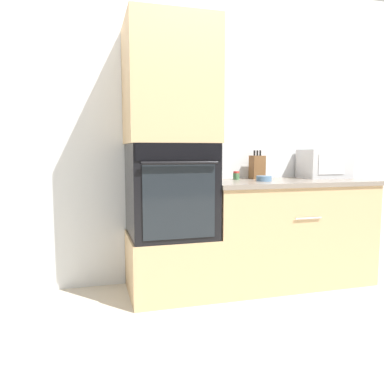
{
  "coord_description": "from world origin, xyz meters",
  "views": [
    {
      "loc": [
        -0.92,
        -2.46,
        1.1
      ],
      "look_at": [
        -0.17,
        0.21,
        0.8
      ],
      "focal_mm": 35.0,
      "sensor_mm": 36.0,
      "label": 1
    }
  ],
  "objects_px": {
    "microwave": "(324,164)",
    "knife_block": "(257,167)",
    "condiment_jar_mid": "(215,177)",
    "condiment_jar_near": "(236,176)",
    "wall_oven": "(170,190)",
    "bowl": "(264,178)"
  },
  "relations": [
    {
      "from": "microwave",
      "to": "condiment_jar_mid",
      "type": "distance_m",
      "value": 1.06
    },
    {
      "from": "knife_block",
      "to": "condiment_jar_mid",
      "type": "height_order",
      "value": "knife_block"
    },
    {
      "from": "microwave",
      "to": "knife_block",
      "type": "bearing_deg",
      "value": 175.22
    },
    {
      "from": "microwave",
      "to": "bowl",
      "type": "xyz_separation_m",
      "value": [
        -0.68,
        -0.19,
        -0.11
      ]
    },
    {
      "from": "knife_block",
      "to": "condiment_jar_mid",
      "type": "relative_size",
      "value": 3.77
    },
    {
      "from": "knife_block",
      "to": "condiment_jar_mid",
      "type": "distance_m",
      "value": 0.45
    },
    {
      "from": "condiment_jar_mid",
      "to": "wall_oven",
      "type": "bearing_deg",
      "value": -169.56
    },
    {
      "from": "wall_oven",
      "to": "bowl",
      "type": "height_order",
      "value": "wall_oven"
    },
    {
      "from": "condiment_jar_near",
      "to": "microwave",
      "type": "bearing_deg",
      "value": -1.59
    },
    {
      "from": "microwave",
      "to": "condiment_jar_mid",
      "type": "bearing_deg",
      "value": -175.91
    },
    {
      "from": "bowl",
      "to": "microwave",
      "type": "bearing_deg",
      "value": 15.47
    },
    {
      "from": "condiment_jar_mid",
      "to": "microwave",
      "type": "bearing_deg",
      "value": 4.09
    },
    {
      "from": "knife_block",
      "to": "condiment_jar_near",
      "type": "xyz_separation_m",
      "value": [
        -0.2,
        -0.03,
        -0.07
      ]
    },
    {
      "from": "wall_oven",
      "to": "condiment_jar_near",
      "type": "height_order",
      "value": "wall_oven"
    },
    {
      "from": "microwave",
      "to": "bowl",
      "type": "relative_size",
      "value": 3.34
    },
    {
      "from": "microwave",
      "to": "condiment_jar_mid",
      "type": "height_order",
      "value": "microwave"
    },
    {
      "from": "wall_oven",
      "to": "condiment_jar_near",
      "type": "distance_m",
      "value": 0.64
    },
    {
      "from": "condiment_jar_near",
      "to": "condiment_jar_mid",
      "type": "bearing_deg",
      "value": -155.91
    },
    {
      "from": "wall_oven",
      "to": "condiment_jar_mid",
      "type": "height_order",
      "value": "wall_oven"
    },
    {
      "from": "microwave",
      "to": "knife_block",
      "type": "relative_size",
      "value": 1.67
    },
    {
      "from": "wall_oven",
      "to": "condiment_jar_mid",
      "type": "relative_size",
      "value": 10.72
    },
    {
      "from": "wall_oven",
      "to": "knife_block",
      "type": "height_order",
      "value": "wall_oven"
    }
  ]
}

